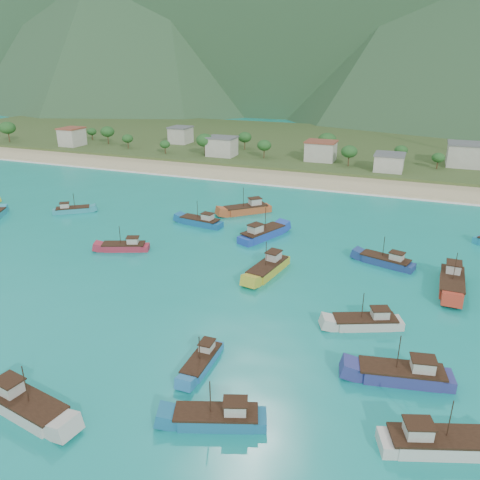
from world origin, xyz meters
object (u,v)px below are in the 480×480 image
(boat_1, at_px, (72,210))
(boat_15, at_px, (436,444))
(boat_0, at_px, (366,323))
(boat_16, at_px, (201,222))
(boat_17, at_px, (25,406))
(boat_21, at_px, (268,269))
(boat_3, at_px, (452,283))
(boat_2, at_px, (125,247))
(boat_18, at_px, (403,375))
(boat_13, at_px, (247,210))
(boat_25, at_px, (202,362))
(boat_19, at_px, (262,234))
(boat_29, at_px, (218,419))
(boat_28, at_px, (386,262))

(boat_1, relative_size, boat_15, 0.78)
(boat_0, bearing_deg, boat_16, 29.93)
(boat_17, relative_size, boat_21, 1.01)
(boat_1, height_order, boat_3, boat_3)
(boat_2, xyz_separation_m, boat_15, (55.80, -31.25, 0.15))
(boat_18, relative_size, boat_21, 0.98)
(boat_13, height_order, boat_15, boat_13)
(boat_25, bearing_deg, boat_3, -131.82)
(boat_2, bearing_deg, boat_1, 36.88)
(boat_13, distance_m, boat_16, 13.47)
(boat_19, height_order, boat_29, boat_19)
(boat_15, distance_m, boat_21, 41.35)
(boat_13, height_order, boat_17, boat_13)
(boat_0, xyz_separation_m, boat_29, (-11.67, -24.14, -0.00))
(boat_13, xyz_separation_m, boat_28, (33.73, -19.21, -0.20))
(boat_1, bearing_deg, boat_29, 13.37)
(boat_25, bearing_deg, boat_16, -64.87)
(boat_19, bearing_deg, boat_16, -166.59)
(boat_15, distance_m, boat_19, 57.51)
(boat_3, bearing_deg, boat_25, 50.70)
(boat_13, bearing_deg, boat_25, 151.91)
(boat_2, xyz_separation_m, boat_13, (13.88, 30.20, 0.26))
(boat_1, relative_size, boat_19, 0.71)
(boat_18, bearing_deg, boat_29, 117.88)
(boat_28, bearing_deg, boat_0, -165.54)
(boat_1, bearing_deg, boat_3, 46.75)
(boat_17, distance_m, boat_28, 61.28)
(boat_3, bearing_deg, boat_16, -12.39)
(boat_15, relative_size, boat_16, 1.05)
(boat_18, xyz_separation_m, boat_19, (-29.62, 37.46, 0.08))
(boat_16, height_order, boat_21, boat_21)
(boat_17, distance_m, boat_21, 43.60)
(boat_16, bearing_deg, boat_1, 103.07)
(boat_1, bearing_deg, boat_18, 27.91)
(boat_15, xyz_separation_m, boat_18, (-3.52, 9.53, 0.03))
(boat_16, height_order, boat_28, boat_16)
(boat_19, distance_m, boat_25, 43.66)
(boat_3, height_order, boat_28, boat_3)
(boat_17, bearing_deg, boat_19, -177.27)
(boat_16, bearing_deg, boat_19, -92.05)
(boat_19, bearing_deg, boat_3, 7.34)
(boat_28, bearing_deg, boat_17, 164.97)
(boat_1, relative_size, boat_29, 0.85)
(boat_15, xyz_separation_m, boat_21, (-26.86, 31.44, 0.05))
(boat_0, xyz_separation_m, boat_1, (-72.21, 26.92, -0.10))
(boat_3, height_order, boat_21, boat_3)
(boat_15, xyz_separation_m, boat_17, (-40.00, -10.14, 0.07))
(boat_28, bearing_deg, boat_18, -155.63)
(boat_18, bearing_deg, boat_0, 16.37)
(boat_0, height_order, boat_1, boat_0)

